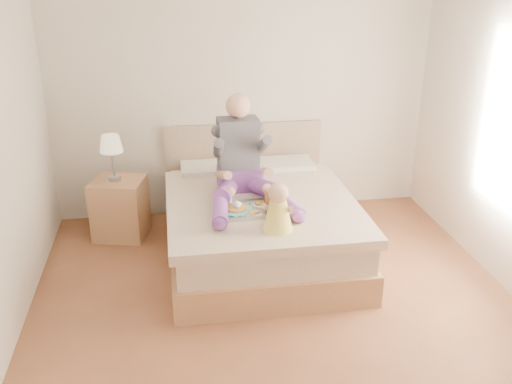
{
  "coord_description": "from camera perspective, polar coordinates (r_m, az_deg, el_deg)",
  "views": [
    {
      "loc": [
        -0.79,
        -3.77,
        2.66
      ],
      "look_at": [
        -0.07,
        0.79,
        0.74
      ],
      "focal_mm": 40.0,
      "sensor_mm": 36.0,
      "label": 1
    }
  ],
  "objects": [
    {
      "name": "room",
      "position": [
        4.04,
        3.8,
        6.0
      ],
      "size": [
        4.02,
        4.22,
        2.71
      ],
      "color": "brown",
      "rests_on": "ground"
    },
    {
      "name": "bed",
      "position": [
        5.45,
        0.19,
        -2.87
      ],
      "size": [
        1.7,
        2.18,
        1.0
      ],
      "color": "#9C6D48",
      "rests_on": "ground"
    },
    {
      "name": "nightstand",
      "position": [
        5.9,
        -13.43,
        -1.57
      ],
      "size": [
        0.59,
        0.55,
        0.61
      ],
      "rotation": [
        0.0,
        0.0,
        -0.25
      ],
      "color": "#9C6D48",
      "rests_on": "ground"
    },
    {
      "name": "lamp",
      "position": [
        5.68,
        -14.28,
        4.46
      ],
      "size": [
        0.22,
        0.22,
        0.46
      ],
      "color": "#AFB1B6",
      "rests_on": "nightstand"
    },
    {
      "name": "adult",
      "position": [
        5.22,
        -1.38,
        2.68
      ],
      "size": [
        0.79,
        1.13,
        0.93
      ],
      "rotation": [
        0.0,
        0.0,
        0.06
      ],
      "color": "#763E9B",
      "rests_on": "bed"
    },
    {
      "name": "tray",
      "position": [
        4.93,
        -0.8,
        -1.56
      ],
      "size": [
        0.51,
        0.41,
        0.14
      ],
      "rotation": [
        0.0,
        0.0,
        0.07
      ],
      "color": "#AFB1B6",
      "rests_on": "bed"
    },
    {
      "name": "baby",
      "position": [
        4.55,
        2.23,
        -1.89
      ],
      "size": [
        0.29,
        0.36,
        0.4
      ],
      "rotation": [
        0.0,
        0.0,
        -0.35
      ],
      "color": "#FFEA50",
      "rests_on": "bed"
    }
  ]
}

